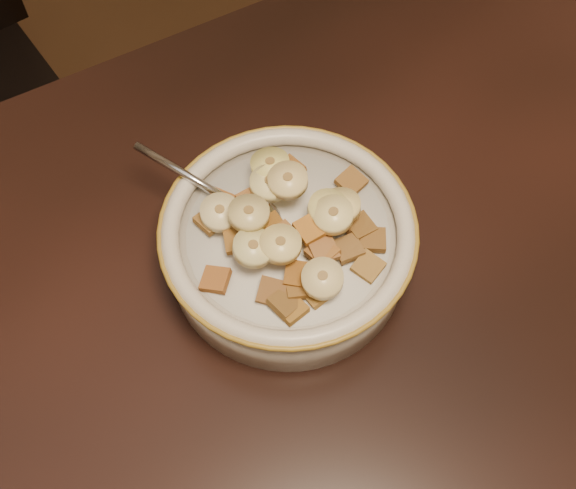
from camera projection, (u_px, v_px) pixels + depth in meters
cereal_bowl at (288, 249)px, 0.59m from camera, size 0.19×0.19×0.05m
milk at (288, 234)px, 0.57m from camera, size 0.16×0.16×0.00m
spoon at (254, 215)px, 0.57m from camera, size 0.05×0.06×0.01m
cereal_square_0 at (351, 181)px, 0.58m from camera, size 0.02×0.03×0.01m
cereal_square_1 at (253, 200)px, 0.56m from camera, size 0.02×0.02×0.01m
cereal_square_2 at (291, 309)px, 0.53m from camera, size 0.02×0.02×0.01m
cereal_square_3 at (310, 229)px, 0.54m from camera, size 0.02×0.02×0.01m
cereal_square_4 at (322, 252)px, 0.54m from camera, size 0.02×0.02×0.01m
cereal_square_5 at (215, 280)px, 0.54m from camera, size 0.03×0.03×0.01m
cereal_square_6 at (323, 250)px, 0.54m from camera, size 0.02×0.02×0.01m
cereal_square_7 at (211, 220)px, 0.56m from camera, size 0.03×0.02×0.01m
cereal_square_8 at (317, 292)px, 0.54m from camera, size 0.02×0.02×0.01m
cereal_square_9 at (238, 240)px, 0.55m from camera, size 0.03×0.03×0.01m
cereal_square_10 at (271, 292)px, 0.53m from camera, size 0.03×0.03×0.01m
cereal_square_11 at (339, 218)px, 0.56m from camera, size 0.02×0.02×0.01m
cereal_square_12 at (373, 240)px, 0.56m from camera, size 0.03×0.03×0.01m
cereal_square_13 at (290, 170)px, 0.59m from camera, size 0.02×0.02×0.01m
cereal_square_14 at (284, 237)px, 0.54m from camera, size 0.02×0.02×0.01m
cereal_square_15 at (285, 303)px, 0.53m from camera, size 0.03×0.03×0.01m
cereal_square_16 at (348, 248)px, 0.55m from camera, size 0.02×0.02×0.01m
cereal_square_17 at (221, 203)px, 0.57m from camera, size 0.03×0.03×0.01m
cereal_square_18 at (368, 267)px, 0.55m from camera, size 0.03×0.03×0.01m
cereal_square_19 at (299, 286)px, 0.54m from camera, size 0.03×0.03×0.01m
cereal_square_20 at (260, 235)px, 0.55m from camera, size 0.03×0.03×0.01m
cereal_square_21 at (259, 236)px, 0.55m from camera, size 0.02×0.02×0.01m
cereal_square_22 at (258, 219)px, 0.55m from camera, size 0.02×0.02×0.01m
cereal_square_23 at (360, 226)px, 0.56m from camera, size 0.02×0.02×0.01m
cereal_square_24 at (298, 274)px, 0.54m from camera, size 0.03×0.03×0.01m
cereal_square_25 at (351, 220)px, 0.56m from camera, size 0.02×0.02×0.01m
cereal_square_26 at (272, 228)px, 0.54m from camera, size 0.02×0.02×0.01m
banana_slice_0 at (220, 212)px, 0.56m from camera, size 0.03×0.03×0.01m
banana_slice_1 at (254, 248)px, 0.53m from camera, size 0.04×0.04×0.01m
banana_slice_2 at (288, 180)px, 0.55m from camera, size 0.04×0.04×0.01m
banana_slice_3 at (269, 184)px, 0.56m from camera, size 0.04×0.04×0.01m
banana_slice_4 at (333, 215)px, 0.54m from camera, size 0.04×0.04×0.01m
banana_slice_5 at (270, 165)px, 0.57m from camera, size 0.04×0.04×0.02m
banana_slice_6 at (281, 244)px, 0.53m from camera, size 0.04×0.03×0.01m
banana_slice_7 at (340, 206)px, 0.55m from camera, size 0.04×0.04×0.01m
banana_slice_8 at (249, 213)px, 0.54m from camera, size 0.04×0.04×0.01m
banana_slice_9 at (328, 209)px, 0.55m from camera, size 0.04×0.04×0.01m
banana_slice_10 at (322, 279)px, 0.52m from camera, size 0.04×0.04×0.01m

